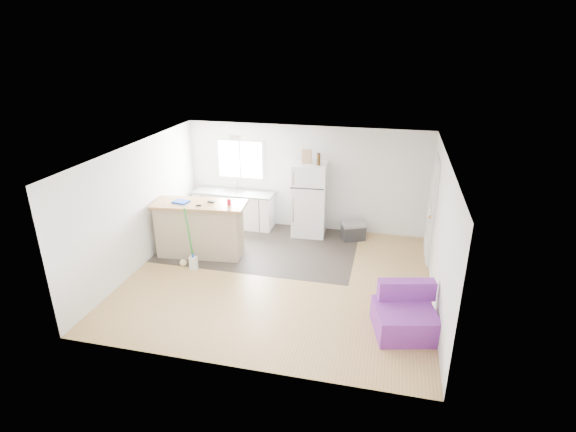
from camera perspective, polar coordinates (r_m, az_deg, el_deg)
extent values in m
cube|color=#AE8049|center=(8.49, -1.15, -7.89)|extent=(5.50, 5.00, 0.01)
cube|color=white|center=(7.59, -1.29, 8.06)|extent=(5.50, 5.00, 0.01)
cube|color=white|center=(10.26, 2.27, 4.82)|extent=(5.50, 0.01, 2.40)
cube|color=white|center=(5.83, -7.42, -9.47)|extent=(5.50, 0.01, 2.40)
cube|color=white|center=(9.01, -18.42, 1.19)|extent=(0.01, 5.00, 2.40)
cube|color=white|center=(7.79, 18.77, -2.09)|extent=(0.01, 5.00, 2.40)
cube|color=#2D2721|center=(9.73, -3.47, -3.78)|extent=(4.05, 2.50, 0.00)
cube|color=white|center=(10.55, -6.07, 7.17)|extent=(1.18, 0.04, 0.98)
cube|color=white|center=(10.53, -6.11, 7.14)|extent=(1.05, 0.01, 0.85)
cube|color=white|center=(10.52, -6.12, 7.14)|extent=(0.03, 0.02, 0.85)
cube|color=white|center=(9.29, 17.75, 0.69)|extent=(0.05, 0.82, 2.03)
cube|color=white|center=(9.29, 17.82, 0.71)|extent=(0.03, 0.92, 2.10)
sphere|color=gold|center=(9.00, 17.57, -0.10)|extent=(0.07, 0.07, 0.07)
cylinder|color=white|center=(9.06, -6.83, 9.96)|extent=(0.30, 0.30, 0.07)
cube|color=white|center=(10.67, -6.80, 0.85)|extent=(1.84, 0.57, 0.81)
cube|color=slate|center=(10.53, -6.90, 2.99)|extent=(1.90, 0.61, 0.04)
cube|color=silver|center=(10.51, -6.95, 2.94)|extent=(0.51, 0.39, 0.06)
cube|color=tan|center=(9.30, -11.11, -1.77)|extent=(1.74, 0.77, 1.09)
cube|color=tan|center=(9.08, -11.18, 1.49)|extent=(1.91, 0.89, 0.05)
cube|color=white|center=(10.02, 2.74, 2.12)|extent=(0.77, 0.72, 1.65)
cube|color=black|center=(9.58, 2.40, 3.49)|extent=(0.73, 0.05, 0.02)
cube|color=silver|center=(9.56, 0.69, 4.83)|extent=(0.03, 0.02, 0.30)
cube|color=silver|center=(9.80, 0.67, 0.76)|extent=(0.03, 0.02, 0.58)
cube|color=#2B2B2D|center=(10.06, 8.28, -2.07)|extent=(0.58, 0.50, 0.33)
cube|color=gray|center=(9.98, 8.34, -1.05)|extent=(0.61, 0.52, 0.07)
cube|color=purple|center=(7.20, 14.54, -12.74)|extent=(1.05, 1.01, 0.41)
cube|color=purple|center=(7.27, 14.80, -9.01)|extent=(0.90, 0.41, 0.31)
cube|color=white|center=(8.92, -11.91, -5.87)|extent=(0.15, 0.11, 0.26)
cylinder|color=#1845AA|center=(8.84, -11.99, -4.97)|extent=(0.05, 0.05, 0.05)
cylinder|color=green|center=(8.92, -12.48, -2.22)|extent=(0.09, 0.33, 1.22)
sphere|color=beige|center=(9.13, -13.18, -5.81)|extent=(0.14, 0.14, 0.14)
cylinder|color=red|center=(8.87, -7.51, 1.81)|extent=(0.09, 0.09, 0.12)
cube|color=blue|center=(9.16, -13.45, 1.77)|extent=(0.33, 0.27, 0.04)
cube|color=black|center=(9.04, -9.76, 1.77)|extent=(0.14, 0.07, 0.03)
cube|color=black|center=(8.91, -11.28, 1.34)|extent=(0.11, 0.08, 0.03)
cube|color=tan|center=(9.73, 2.40, 7.54)|extent=(0.20, 0.11, 0.30)
cylinder|color=#38210A|center=(9.60, 3.93, 7.17)|extent=(0.09, 0.09, 0.25)
cylinder|color=#38210A|center=(9.66, 3.89, 7.27)|extent=(0.08, 0.08, 0.25)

